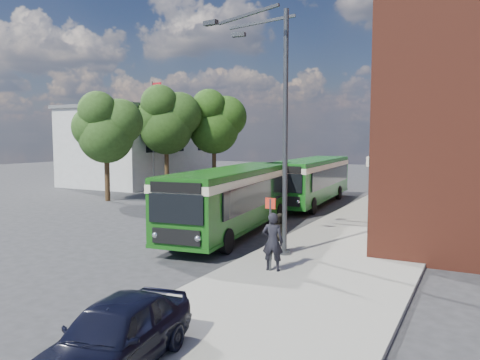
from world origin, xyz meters
The scene contains 15 objects.
ground centered at (0.00, 0.00, 0.00)m, with size 120.00×120.00×0.00m, color #29292B.
pavement centered at (7.00, 8.00, 0.07)m, with size 6.00×48.00×0.15m, color gray.
kerb_line centered at (3.95, 8.00, 0.01)m, with size 0.12×48.00×0.01m, color beige.
white_building centered at (-18.00, 18.00, 3.66)m, with size 9.40×13.40×7.30m.
flagpole centered at (-12.45, 13.00, 4.94)m, with size 0.95×0.10×9.00m.
street_lamp centered at (4.84, -2.00, 4.79)m, with size 2.96×2.38×9.00m.
bus_stop_sign centered at (5.60, -4.20, 1.51)m, with size 0.35×0.08×2.52m.
bus_front centered at (1.34, 1.45, 1.83)m, with size 3.96×12.13×3.02m.
bus_rear centered at (1.47, 11.99, 1.83)m, with size 3.31×12.11×3.02m.
parked_car centered at (5.69, -11.50, 0.82)m, with size 1.58×3.93×1.34m, color black.
pedestrian_a centered at (5.66, -4.15, 1.10)m, with size 0.69×0.46×1.90m, color black.
pedestrian_b centered at (4.94, -1.82, 0.90)m, with size 0.73×0.57×1.49m, color black.
tree_left centered at (-11.82, 6.89, 5.17)m, with size 4.52×4.29×7.63m.
tree_mid centered at (-11.85, 13.94, 5.94)m, with size 5.18×4.93×8.75m.
tree_right centered at (-9.59, 17.92, 5.88)m, with size 5.13×4.88×8.66m.
Camera 1 is at (11.60, -17.82, 4.45)m, focal length 35.00 mm.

